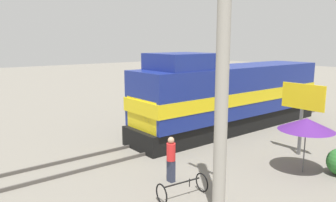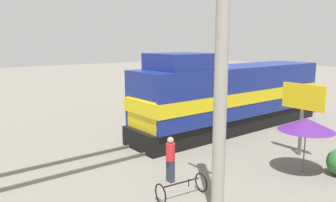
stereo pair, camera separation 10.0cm
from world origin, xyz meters
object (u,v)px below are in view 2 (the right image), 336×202
at_px(locomotive, 229,96).
at_px(person_bystander, 170,158).
at_px(bicycle, 182,188).
at_px(vendor_umbrella, 306,124).
at_px(utility_pole, 222,36).
at_px(billboard_sign, 303,102).

distance_m(locomotive, person_bystander, 8.43).
xyz_separation_m(locomotive, bicycle, (5.00, -7.99, -1.69)).
distance_m(locomotive, bicycle, 9.58).
height_order(vendor_umbrella, person_bystander, vendor_umbrella).
distance_m(person_bystander, bicycle, 1.49).
distance_m(utility_pole, vendor_umbrella, 6.24).
relative_size(billboard_sign, bicycle, 1.89).
bearing_deg(bicycle, billboard_sign, -84.91).
relative_size(billboard_sign, person_bystander, 1.91).
bearing_deg(vendor_umbrella, bicycle, -104.52).
height_order(billboard_sign, bicycle, billboard_sign).
distance_m(billboard_sign, person_bystander, 7.01).
distance_m(utility_pole, billboard_sign, 7.77).
bearing_deg(bicycle, locomotive, -51.83).
bearing_deg(vendor_umbrella, utility_pole, -88.17).
distance_m(locomotive, utility_pole, 10.78).
height_order(person_bystander, bicycle, person_bystander).
bearing_deg(utility_pole, bicycle, -175.43).
height_order(utility_pole, person_bystander, utility_pole).
height_order(utility_pole, bicycle, utility_pole).
xyz_separation_m(billboard_sign, bicycle, (-0.13, -7.20, -2.20)).
distance_m(locomotive, vendor_umbrella, 6.91).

